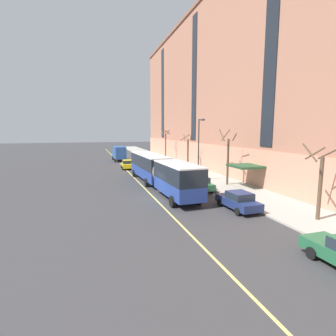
% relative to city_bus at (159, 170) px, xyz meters
% --- Properties ---
extents(ground_plane, '(260.00, 260.00, 0.00)m').
position_rel_city_bus_xyz_m(ground_plane, '(-1.36, -4.81, -2.06)').
color(ground_plane, '#38383A').
extents(sidewalk, '(5.63, 160.00, 0.15)m').
position_rel_city_bus_xyz_m(sidewalk, '(8.07, -1.81, -1.98)').
color(sidewalk, '#ADA89E').
rests_on(sidewalk, ground).
extents(apartment_facade, '(15.20, 110.00, 28.49)m').
position_rel_city_bus_xyz_m(apartment_facade, '(16.87, -4.81, 12.17)').
color(apartment_facade, '#B2755B').
rests_on(apartment_facade, ground).
extents(city_bus, '(3.52, 19.52, 3.54)m').
position_rel_city_bus_xyz_m(city_bus, '(0.00, 0.00, 0.00)').
color(city_bus, navy).
rests_on(city_bus, ground).
extents(parked_car_red_2, '(2.01, 4.62, 1.56)m').
position_rel_city_bus_xyz_m(parked_car_red_2, '(3.98, 28.88, -1.27)').
color(parked_car_red_2, '#B21E19').
rests_on(parked_car_red_2, ground).
extents(parked_car_darkgray_3, '(2.08, 4.70, 1.56)m').
position_rel_city_bus_xyz_m(parked_car_darkgray_3, '(4.17, 17.29, -1.27)').
color(parked_car_darkgray_3, '#4C4C51').
rests_on(parked_car_darkgray_3, ground).
extents(parked_car_navy_4, '(2.13, 4.47, 1.56)m').
position_rel_city_bus_xyz_m(parked_car_navy_4, '(4.09, -10.44, -1.27)').
color(parked_car_navy_4, navy).
rests_on(parked_car_navy_4, ground).
extents(parked_car_green_5, '(2.03, 4.56, 1.56)m').
position_rel_city_bus_xyz_m(parked_car_green_5, '(3.91, -2.81, -1.27)').
color(parked_car_green_5, '#23603D').
rests_on(parked_car_green_5, ground).
extents(parked_car_white_6, '(1.96, 4.24, 1.56)m').
position_rel_city_bus_xyz_m(parked_car_white_6, '(4.20, 4.60, -1.28)').
color(parked_car_white_6, silver).
rests_on(parked_car_white_6, ground).
extents(box_truck, '(2.41, 7.55, 3.20)m').
position_rel_city_bus_xyz_m(box_truck, '(-1.37, 28.16, -0.25)').
color(box_truck, '#285199').
rests_on(box_truck, ground).
extents(taxi_cab, '(2.10, 4.30, 1.56)m').
position_rel_city_bus_xyz_m(taxi_cab, '(-1.36, 16.02, -1.28)').
color(taxi_cab, yellow).
rests_on(taxi_cab, ground).
extents(street_tree_near_corner, '(2.15, 1.92, 5.51)m').
position_rel_city_bus_xyz_m(street_tree_near_corner, '(8.11, -14.52, 0.87)').
color(street_tree_near_corner, brown).
rests_on(street_tree_near_corner, sidewalk).
extents(street_tree_mid_block, '(1.97, 1.93, 6.65)m').
position_rel_city_bus_xyz_m(street_tree_mid_block, '(8.12, -1.46, 1.36)').
color(street_tree_mid_block, brown).
rests_on(street_tree_mid_block, sidewalk).
extents(street_tree_far_uptown, '(1.85, 1.80, 5.89)m').
position_rel_city_bus_xyz_m(street_tree_far_uptown, '(8.12, 11.67, 1.06)').
color(street_tree_far_uptown, brown).
rests_on(street_tree_far_uptown, sidewalk).
extents(street_tree_far_downtown, '(1.79, 1.73, 6.89)m').
position_rel_city_bus_xyz_m(street_tree_far_downtown, '(8.13, 24.71, 1.63)').
color(street_tree_far_downtown, brown).
rests_on(street_tree_far_downtown, sidewalk).
extents(street_lamp, '(0.36, 1.48, 7.90)m').
position_rel_city_bus_xyz_m(street_lamp, '(5.85, 1.78, 2.85)').
color(street_lamp, '#2D2D30').
rests_on(street_lamp, sidewalk).
extents(lane_centerline, '(0.16, 140.00, 0.01)m').
position_rel_city_bus_xyz_m(lane_centerline, '(-1.70, -1.81, -2.05)').
color(lane_centerline, '#E0D66B').
rests_on(lane_centerline, ground).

